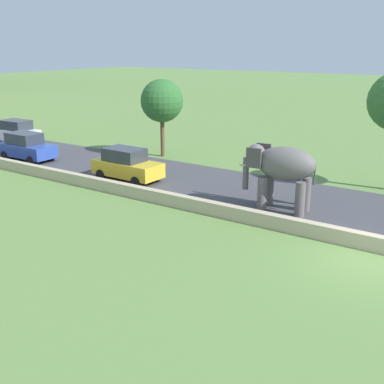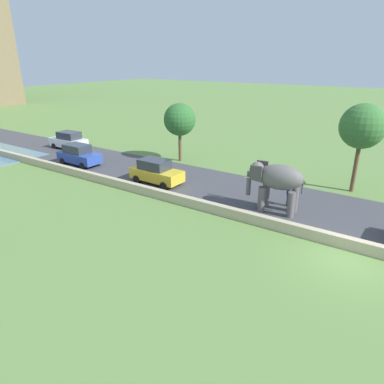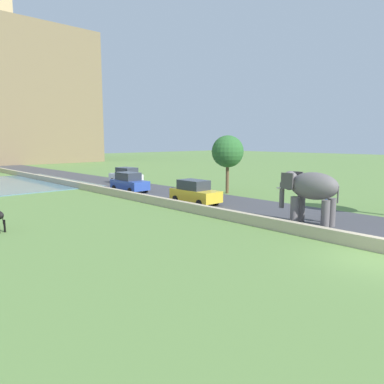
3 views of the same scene
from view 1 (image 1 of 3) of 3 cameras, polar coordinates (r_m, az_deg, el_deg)
ground_plane at (r=18.18m, az=19.52°, el=-7.77°), size 220.00×220.00×0.00m
road_surface at (r=32.67m, az=-13.67°, el=3.61°), size 7.00×120.00×0.06m
barrier_wall at (r=28.73m, az=-16.57°, el=2.15°), size 0.40×110.00×0.61m
elephant at (r=22.05m, az=10.33°, el=2.86°), size 1.62×3.52×2.99m
person_beside_elephant at (r=23.23m, az=12.51°, el=0.47°), size 0.36×0.22×1.63m
car_yellow at (r=27.24m, az=-7.65°, el=3.20°), size 1.85×4.03×1.80m
car_blue at (r=33.52m, az=-18.82°, el=5.03°), size 1.80×4.00×1.80m
car_white at (r=39.64m, az=-19.99°, el=6.64°), size 1.94×4.07×1.80m
tree_mid at (r=32.58m, az=-3.54°, el=10.57°), size 2.82×2.82×5.13m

